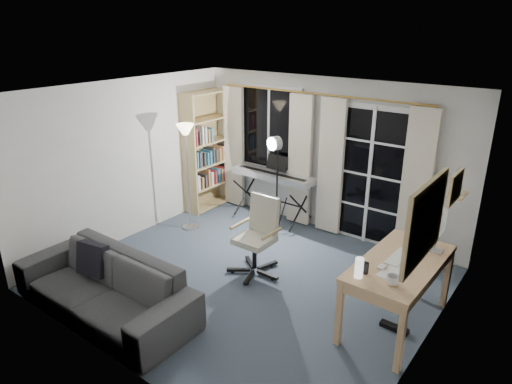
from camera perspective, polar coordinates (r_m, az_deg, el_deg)
floor at (r=6.08m, az=-1.11°, el=-10.83°), size 4.50×4.00×0.02m
window at (r=7.58m, az=1.77°, el=7.97°), size 1.20×0.08×1.40m
french_door at (r=6.87m, az=14.09°, el=1.87°), size 1.32×0.09×2.11m
curtains at (r=7.13m, az=7.31°, el=3.63°), size 3.60×0.07×2.13m
bookshelf at (r=8.05m, az=-6.33°, el=4.81°), size 0.33×0.96×2.07m
torchiere_lamp at (r=7.06m, az=-8.74°, el=5.74°), size 0.35×0.35×1.71m
keyboard_piano at (r=7.41m, az=2.13°, el=1.96°), size 1.44×0.70×1.04m
studio_light at (r=6.80m, az=2.41°, el=4.63°), size 0.35×0.35×1.61m
office_chair at (r=5.99m, az=0.51°, el=-4.55°), size 0.69×0.72×1.04m
desk at (r=5.14m, az=17.53°, el=-9.20°), size 0.77×1.48×0.78m
monitor at (r=5.32m, az=21.66°, el=-3.98°), size 0.19×0.56×0.49m
desk_clutter at (r=5.00m, az=15.73°, el=-10.83°), size 0.47×0.89×0.99m
mug at (r=4.62m, az=16.73°, el=-10.39°), size 0.13×0.10×0.13m
wall_mirror at (r=4.17m, az=20.37°, el=-3.46°), size 0.04×0.94×0.74m
framed_print at (r=4.98m, az=23.66°, el=0.55°), size 0.03×0.42×0.32m
wall_shelf at (r=5.51m, az=23.99°, el=0.24°), size 0.16×0.30×0.18m
sofa at (r=5.50m, az=-18.64°, el=-10.11°), size 2.31×0.69×0.90m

